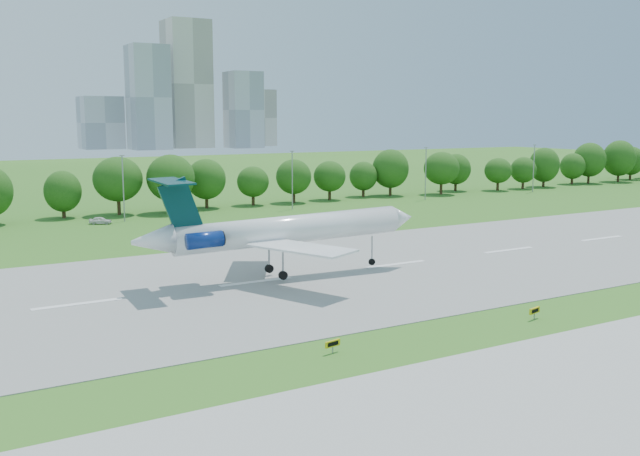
# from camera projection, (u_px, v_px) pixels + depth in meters

# --- Properties ---
(ground) EXTENTS (600.00, 600.00, 0.00)m
(ground) POSITION_uv_depth(u_px,v_px,m) (544.00, 309.00, 71.05)
(ground) COLOR #275E18
(ground) RESTS_ON ground
(runway) EXTENTS (400.00, 45.00, 0.08)m
(runway) POSITION_uv_depth(u_px,v_px,m) (396.00, 264.00, 92.42)
(runway) COLOR gray
(runway) RESTS_ON ground
(tree_line) EXTENTS (288.40, 8.40, 10.40)m
(tree_line) POSITION_uv_depth(u_px,v_px,m) (206.00, 179.00, 148.75)
(tree_line) COLOR #382314
(tree_line) RESTS_ON ground
(light_poles) EXTENTS (175.90, 0.25, 12.19)m
(light_poles) POSITION_uv_depth(u_px,v_px,m) (213.00, 183.00, 138.94)
(light_poles) COLOR gray
(light_poles) RESTS_ON ground
(skyline) EXTENTS (127.00, 52.00, 80.00)m
(skyline) POSITION_uv_depth(u_px,v_px,m) (183.00, 100.00, 449.99)
(skyline) COLOR #B2B2B7
(skyline) RESTS_ON ground
(airliner) EXTENTS (35.83, 26.10, 12.16)m
(airliner) POSITION_uv_depth(u_px,v_px,m) (276.00, 230.00, 83.05)
(airliner) COLOR white
(airliner) RESTS_ON ground
(taxi_sign_left) EXTENTS (1.52, 0.46, 1.07)m
(taxi_sign_left) POSITION_uv_depth(u_px,v_px,m) (333.00, 344.00, 57.54)
(taxi_sign_left) COLOR gray
(taxi_sign_left) RESTS_ON ground
(taxi_sign_centre) EXTENTS (1.62, 0.56, 1.14)m
(taxi_sign_centre) POSITION_uv_depth(u_px,v_px,m) (535.00, 311.00, 67.22)
(taxi_sign_centre) COLOR gray
(taxi_sign_centre) RESTS_ON ground
(service_vehicle_b) EXTENTS (4.18, 3.20, 1.33)m
(service_vehicle_b) POSITION_uv_depth(u_px,v_px,m) (100.00, 220.00, 127.78)
(service_vehicle_b) COLOR silver
(service_vehicle_b) RESTS_ON ground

